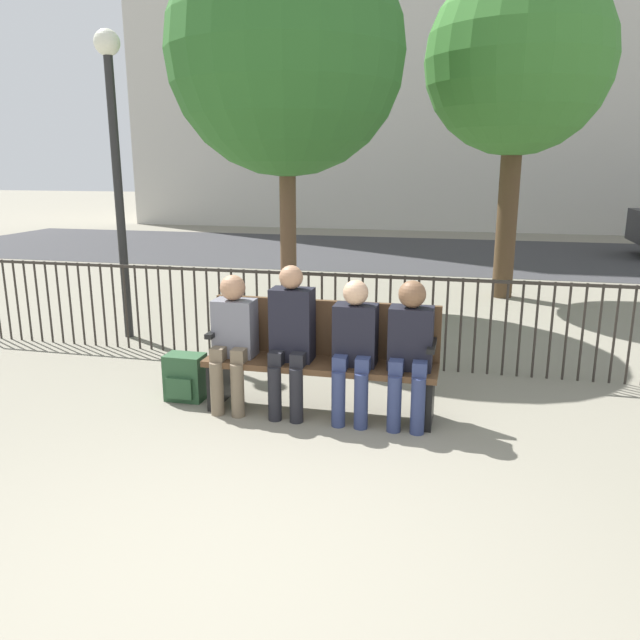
{
  "coord_description": "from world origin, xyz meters",
  "views": [
    {
      "loc": [
        1.12,
        -2.57,
        2.02
      ],
      "look_at": [
        0.0,
        2.16,
        0.8
      ],
      "focal_mm": 35.0,
      "sensor_mm": 36.0,
      "label": 1
    }
  ],
  "objects_px": {
    "seated_person_0": "(233,335)",
    "seated_person_2": "(354,343)",
    "park_bench": "(322,353)",
    "lamp_post": "(114,139)",
    "seated_person_3": "(410,345)",
    "backpack": "(185,378)",
    "tree_1": "(518,62)",
    "tree_0": "(286,55)",
    "seated_person_1": "(291,333)"
  },
  "relations": [
    {
      "from": "backpack",
      "to": "tree_1",
      "type": "relative_size",
      "value": 0.09
    },
    {
      "from": "lamp_post",
      "to": "seated_person_2",
      "type": "bearing_deg",
      "value": -30.81
    },
    {
      "from": "seated_person_1",
      "to": "tree_0",
      "type": "relative_size",
      "value": 0.25
    },
    {
      "from": "tree_1",
      "to": "lamp_post",
      "type": "bearing_deg",
      "value": -142.41
    },
    {
      "from": "seated_person_0",
      "to": "seated_person_3",
      "type": "height_order",
      "value": "seated_person_3"
    },
    {
      "from": "park_bench",
      "to": "tree_1",
      "type": "xyz_separation_m",
      "value": [
        1.68,
        5.13,
        2.93
      ]
    },
    {
      "from": "seated_person_3",
      "to": "backpack",
      "type": "bearing_deg",
      "value": 177.59
    },
    {
      "from": "park_bench",
      "to": "seated_person_0",
      "type": "xyz_separation_m",
      "value": [
        -0.73,
        -0.13,
        0.14
      ]
    },
    {
      "from": "seated_person_0",
      "to": "lamp_post",
      "type": "relative_size",
      "value": 0.33
    },
    {
      "from": "seated_person_0",
      "to": "tree_1",
      "type": "xyz_separation_m",
      "value": [
        2.41,
        5.27,
        2.79
      ]
    },
    {
      "from": "tree_1",
      "to": "lamp_post",
      "type": "distance_m",
      "value": 5.74
    },
    {
      "from": "tree_0",
      "to": "lamp_post",
      "type": "relative_size",
      "value": 1.44
    },
    {
      "from": "tree_0",
      "to": "seated_person_0",
      "type": "bearing_deg",
      "value": -81.17
    },
    {
      "from": "seated_person_2",
      "to": "tree_1",
      "type": "xyz_separation_m",
      "value": [
        1.39,
        5.27,
        2.79
      ]
    },
    {
      "from": "tree_1",
      "to": "tree_0",
      "type": "bearing_deg",
      "value": -150.14
    },
    {
      "from": "seated_person_0",
      "to": "backpack",
      "type": "height_order",
      "value": "seated_person_0"
    },
    {
      "from": "seated_person_0",
      "to": "seated_person_2",
      "type": "distance_m",
      "value": 1.02
    },
    {
      "from": "seated_person_2",
      "to": "seated_person_3",
      "type": "height_order",
      "value": "seated_person_3"
    },
    {
      "from": "seated_person_0",
      "to": "tree_0",
      "type": "relative_size",
      "value": 0.23
    },
    {
      "from": "seated_person_0",
      "to": "tree_1",
      "type": "relative_size",
      "value": 0.24
    },
    {
      "from": "seated_person_0",
      "to": "seated_person_1",
      "type": "xyz_separation_m",
      "value": [
        0.5,
        0.01,
        0.04
      ]
    },
    {
      "from": "park_bench",
      "to": "seated_person_3",
      "type": "xyz_separation_m",
      "value": [
        0.73,
        -0.13,
        0.15
      ]
    },
    {
      "from": "seated_person_1",
      "to": "backpack",
      "type": "distance_m",
      "value": 1.11
    },
    {
      "from": "seated_person_2",
      "to": "tree_1",
      "type": "height_order",
      "value": "tree_1"
    },
    {
      "from": "seated_person_1",
      "to": "seated_person_2",
      "type": "bearing_deg",
      "value": -0.62
    },
    {
      "from": "backpack",
      "to": "lamp_post",
      "type": "xyz_separation_m",
      "value": [
        -1.56,
        1.75,
        2.09
      ]
    },
    {
      "from": "seated_person_2",
      "to": "lamp_post",
      "type": "relative_size",
      "value": 0.33
    },
    {
      "from": "park_bench",
      "to": "tree_1",
      "type": "height_order",
      "value": "tree_1"
    },
    {
      "from": "park_bench",
      "to": "seated_person_0",
      "type": "height_order",
      "value": "seated_person_0"
    },
    {
      "from": "backpack",
      "to": "tree_1",
      "type": "xyz_separation_m",
      "value": [
        2.9,
        5.18,
        3.23
      ]
    },
    {
      "from": "seated_person_0",
      "to": "seated_person_2",
      "type": "relative_size",
      "value": 1.0
    },
    {
      "from": "seated_person_1",
      "to": "seated_person_3",
      "type": "distance_m",
      "value": 0.96
    },
    {
      "from": "backpack",
      "to": "tree_0",
      "type": "bearing_deg",
      "value": 91.01
    },
    {
      "from": "park_bench",
      "to": "tree_1",
      "type": "bearing_deg",
      "value": 71.88
    },
    {
      "from": "seated_person_1",
      "to": "seated_person_2",
      "type": "relative_size",
      "value": 1.08
    },
    {
      "from": "tree_1",
      "to": "park_bench",
      "type": "bearing_deg",
      "value": -108.12
    },
    {
      "from": "park_bench",
      "to": "lamp_post",
      "type": "distance_m",
      "value": 3.72
    },
    {
      "from": "seated_person_3",
      "to": "tree_1",
      "type": "distance_m",
      "value": 6.03
    },
    {
      "from": "seated_person_1",
      "to": "tree_0",
      "type": "height_order",
      "value": "tree_0"
    },
    {
      "from": "tree_0",
      "to": "tree_1",
      "type": "distance_m",
      "value": 3.42
    },
    {
      "from": "seated_person_0",
      "to": "tree_1",
      "type": "distance_m",
      "value": 6.43
    },
    {
      "from": "seated_person_1",
      "to": "tree_1",
      "type": "bearing_deg",
      "value": 70.04
    },
    {
      "from": "seated_person_0",
      "to": "backpack",
      "type": "relative_size",
      "value": 2.79
    },
    {
      "from": "park_bench",
      "to": "seated_person_1",
      "type": "distance_m",
      "value": 0.32
    },
    {
      "from": "seated_person_3",
      "to": "seated_person_0",
      "type": "bearing_deg",
      "value": -179.96
    },
    {
      "from": "seated_person_3",
      "to": "lamp_post",
      "type": "bearing_deg",
      "value": 152.46
    },
    {
      "from": "backpack",
      "to": "seated_person_3",
      "type": "bearing_deg",
      "value": -2.41
    },
    {
      "from": "seated_person_3",
      "to": "tree_0",
      "type": "height_order",
      "value": "tree_0"
    },
    {
      "from": "seated_person_2",
      "to": "backpack",
      "type": "distance_m",
      "value": 1.58
    },
    {
      "from": "tree_0",
      "to": "tree_1",
      "type": "relative_size",
      "value": 1.03
    }
  ]
}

